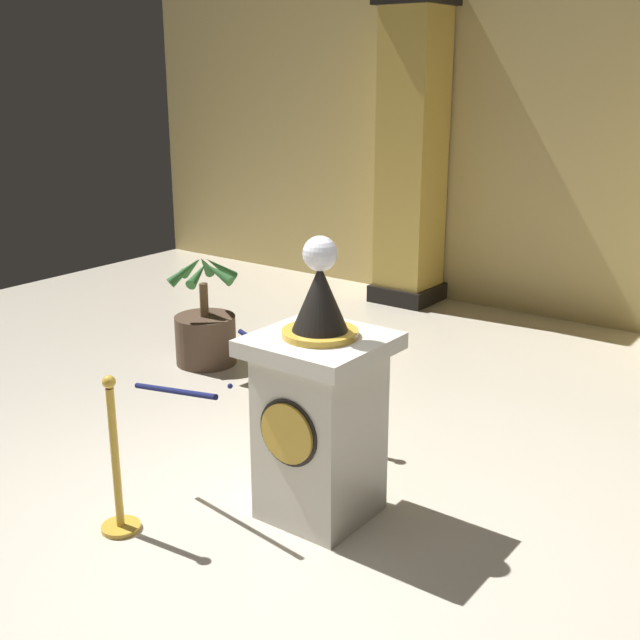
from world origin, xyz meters
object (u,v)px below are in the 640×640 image
stanchion_far (117,478)px  stanchion_near (325,400)px  potted_palm_left (205,331)px  pedestal_clock (320,410)px

stanchion_far → stanchion_near: bearing=80.7°
stanchion_near → potted_palm_left: (-1.94, 0.71, -0.02)m
stanchion_far → pedestal_clock: bearing=45.8°
pedestal_clock → stanchion_near: (-0.58, 0.84, -0.37)m
pedestal_clock → stanchion_near: bearing=124.7°
stanchion_near → stanchion_far: 1.74m
stanchion_near → potted_palm_left: bearing=159.8°
stanchion_near → stanchion_far: stanchion_far is taller
stanchion_near → pedestal_clock: bearing=-55.3°
potted_palm_left → stanchion_far: bearing=-55.8°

